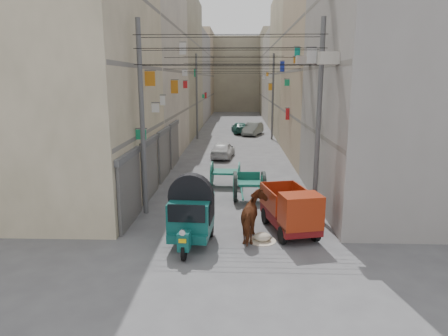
{
  "coord_description": "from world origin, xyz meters",
  "views": [
    {
      "loc": [
        0.35,
        -10.29,
        5.64
      ],
      "look_at": [
        -0.25,
        6.5,
        1.9
      ],
      "focal_mm": 32.0,
      "sensor_mm": 36.0,
      "label": 1
    }
  ],
  "objects_px": {
    "horse": "(254,217)",
    "distant_car_grey": "(253,129)",
    "feed_sack": "(262,237)",
    "tonga_cart": "(249,186)",
    "distant_car_green": "(240,128)",
    "mini_truck": "(293,213)",
    "distant_car_white": "(223,150)",
    "auto_rickshaw": "(191,213)",
    "second_cart": "(226,173)"
  },
  "relations": [
    {
      "from": "tonga_cart",
      "to": "second_cart",
      "type": "height_order",
      "value": "tonga_cart"
    },
    {
      "from": "distant_car_grey",
      "to": "tonga_cart",
      "type": "bearing_deg",
      "value": -75.34
    },
    {
      "from": "mini_truck",
      "to": "distant_car_grey",
      "type": "distance_m",
      "value": 27.36
    },
    {
      "from": "mini_truck",
      "to": "distant_car_green",
      "type": "height_order",
      "value": "mini_truck"
    },
    {
      "from": "auto_rickshaw",
      "to": "mini_truck",
      "type": "height_order",
      "value": "auto_rickshaw"
    },
    {
      "from": "auto_rickshaw",
      "to": "distant_car_green",
      "type": "bearing_deg",
      "value": 90.11
    },
    {
      "from": "auto_rickshaw",
      "to": "distant_car_green",
      "type": "distance_m",
      "value": 29.67
    },
    {
      "from": "distant_car_white",
      "to": "horse",
      "type": "bearing_deg",
      "value": 103.35
    },
    {
      "from": "second_cart",
      "to": "horse",
      "type": "xyz_separation_m",
      "value": [
        1.26,
        -7.21,
        0.12
      ]
    },
    {
      "from": "auto_rickshaw",
      "to": "feed_sack",
      "type": "relative_size",
      "value": 4.43
    },
    {
      "from": "horse",
      "to": "distant_car_white",
      "type": "distance_m",
      "value": 15.38
    },
    {
      "from": "tonga_cart",
      "to": "second_cart",
      "type": "distance_m",
      "value": 2.91
    },
    {
      "from": "feed_sack",
      "to": "horse",
      "type": "distance_m",
      "value": 0.77
    },
    {
      "from": "mini_truck",
      "to": "distant_car_grey",
      "type": "xyz_separation_m",
      "value": [
        -0.49,
        27.35,
        -0.21
      ]
    },
    {
      "from": "auto_rickshaw",
      "to": "distant_car_white",
      "type": "distance_m",
      "value": 15.77
    },
    {
      "from": "horse",
      "to": "distant_car_green",
      "type": "bearing_deg",
      "value": -84.39
    },
    {
      "from": "horse",
      "to": "auto_rickshaw",
      "type": "bearing_deg",
      "value": 16.92
    },
    {
      "from": "horse",
      "to": "distant_car_green",
      "type": "distance_m",
      "value": 29.14
    },
    {
      "from": "feed_sack",
      "to": "distant_car_white",
      "type": "distance_m",
      "value": 15.61
    },
    {
      "from": "mini_truck",
      "to": "horse",
      "type": "height_order",
      "value": "mini_truck"
    },
    {
      "from": "auto_rickshaw",
      "to": "second_cart",
      "type": "bearing_deg",
      "value": 86.59
    },
    {
      "from": "horse",
      "to": "distant_car_green",
      "type": "height_order",
      "value": "horse"
    },
    {
      "from": "tonga_cart",
      "to": "distant_car_white",
      "type": "xyz_separation_m",
      "value": [
        -1.65,
        10.72,
        -0.15
      ]
    },
    {
      "from": "second_cart",
      "to": "horse",
      "type": "distance_m",
      "value": 7.33
    },
    {
      "from": "second_cart",
      "to": "distant_car_green",
      "type": "relative_size",
      "value": 0.41
    },
    {
      "from": "distant_car_white",
      "to": "distant_car_grey",
      "type": "distance_m",
      "value": 12.74
    },
    {
      "from": "distant_car_grey",
      "to": "distant_car_white",
      "type": "bearing_deg",
      "value": -84.85
    },
    {
      "from": "mini_truck",
      "to": "distant_car_grey",
      "type": "height_order",
      "value": "mini_truck"
    },
    {
      "from": "distant_car_grey",
      "to": "second_cart",
      "type": "bearing_deg",
      "value": -78.99
    },
    {
      "from": "tonga_cart",
      "to": "distant_car_grey",
      "type": "xyz_separation_m",
      "value": [
        0.99,
        23.19,
        -0.11
      ]
    },
    {
      "from": "distant_car_grey",
      "to": "horse",
      "type": "bearing_deg",
      "value": -74.81
    },
    {
      "from": "tonga_cart",
      "to": "feed_sack",
      "type": "height_order",
      "value": "tonga_cart"
    },
    {
      "from": "feed_sack",
      "to": "horse",
      "type": "height_order",
      "value": "horse"
    },
    {
      "from": "distant_car_green",
      "to": "distant_car_white",
      "type": "bearing_deg",
      "value": 78.75
    },
    {
      "from": "tonga_cart",
      "to": "distant_car_green",
      "type": "height_order",
      "value": "tonga_cart"
    },
    {
      "from": "feed_sack",
      "to": "distant_car_white",
      "type": "height_order",
      "value": "distant_car_white"
    },
    {
      "from": "distant_car_white",
      "to": "distant_car_green",
      "type": "relative_size",
      "value": 0.91
    },
    {
      "from": "second_cart",
      "to": "horse",
      "type": "bearing_deg",
      "value": -77.36
    },
    {
      "from": "distant_car_green",
      "to": "distant_car_grey",
      "type": "bearing_deg",
      "value": 128.19
    },
    {
      "from": "distant_car_white",
      "to": "tonga_cart",
      "type": "bearing_deg",
      "value": 105.72
    },
    {
      "from": "auto_rickshaw",
      "to": "second_cart",
      "type": "relative_size",
      "value": 1.72
    },
    {
      "from": "mini_truck",
      "to": "feed_sack",
      "type": "height_order",
      "value": "mini_truck"
    },
    {
      "from": "auto_rickshaw",
      "to": "second_cart",
      "type": "height_order",
      "value": "auto_rickshaw"
    },
    {
      "from": "mini_truck",
      "to": "distant_car_white",
      "type": "relative_size",
      "value": 0.95
    },
    {
      "from": "mini_truck",
      "to": "distant_car_green",
      "type": "relative_size",
      "value": 0.86
    },
    {
      "from": "tonga_cart",
      "to": "mini_truck",
      "type": "relative_size",
      "value": 0.96
    },
    {
      "from": "horse",
      "to": "distant_car_grey",
      "type": "distance_m",
      "value": 27.76
    },
    {
      "from": "distant_car_white",
      "to": "distant_car_green",
      "type": "distance_m",
      "value": 13.92
    },
    {
      "from": "distant_car_grey",
      "to": "distant_car_green",
      "type": "distance_m",
      "value": 1.94
    },
    {
      "from": "feed_sack",
      "to": "distant_car_grey",
      "type": "bearing_deg",
      "value": 88.66
    }
  ]
}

